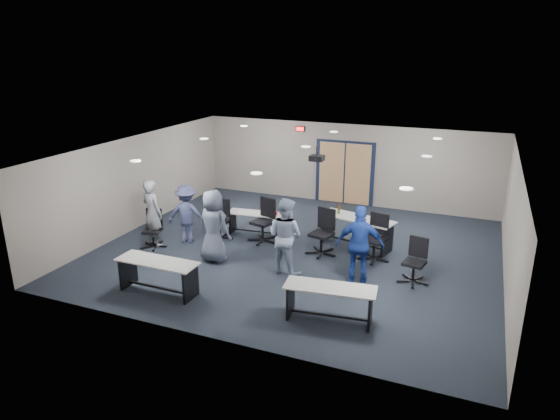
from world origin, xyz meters
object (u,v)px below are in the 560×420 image
at_px(table_front_left, 158,271).
at_px(table_front_right, 330,297).
at_px(person_navy, 360,245).
at_px(table_back_right, 356,226).
at_px(chair_loose_left, 152,229).
at_px(table_back_left, 256,220).
at_px(chair_back_d, 374,238).
at_px(chair_back_b, 262,221).
at_px(chair_loose_right, 414,261).
at_px(person_back, 187,214).
at_px(person_gray, 152,213).
at_px(person_plaid, 214,226).
at_px(chair_back_a, 219,220).
at_px(person_lightblue, 285,236).
at_px(chair_back_c, 321,233).

distance_m(table_front_left, table_front_right, 3.79).
height_order(table_front_right, person_navy, person_navy).
bearing_deg(table_back_right, chair_loose_left, -142.69).
distance_m(table_back_left, chair_back_d, 3.53).
distance_m(chair_back_b, chair_loose_right, 4.31).
xyz_separation_m(chair_back_b, person_back, (-1.87, -0.82, 0.21)).
height_order(chair_back_d, person_gray, person_gray).
height_order(person_plaid, person_back, person_plaid).
height_order(table_front_right, table_back_left, table_back_left).
xyz_separation_m(table_front_right, table_back_left, (-3.32, 3.70, -0.05)).
xyz_separation_m(table_front_right, chair_back_d, (0.18, 3.20, 0.09)).
bearing_deg(person_plaid, chair_back_d, -148.89).
height_order(chair_back_a, person_lightblue, person_lightblue).
bearing_deg(chair_loose_right, table_front_left, -141.70).
distance_m(person_navy, person_back, 4.96).
relative_size(chair_loose_left, person_plaid, 0.56).
bearing_deg(chair_back_c, table_front_right, -57.36).
height_order(chair_back_d, chair_loose_left, chair_back_d).
xyz_separation_m(table_front_left, chair_loose_right, (5.06, 2.59, 0.01)).
relative_size(table_front_left, chair_back_d, 1.57).
relative_size(person_gray, person_plaid, 1.00).
relative_size(table_back_right, person_navy, 1.16).
height_order(table_front_left, chair_back_c, chair_back_c).
bearing_deg(chair_back_b, chair_back_a, -152.62).
distance_m(chair_loose_right, person_gray, 6.79).
xyz_separation_m(chair_back_a, chair_back_d, (4.28, 0.19, 0.04)).
bearing_deg(person_plaid, chair_back_c, -141.05).
xyz_separation_m(table_back_left, chair_loose_right, (4.60, -1.41, 0.08)).
height_order(table_back_left, person_navy, person_navy).
xyz_separation_m(table_back_left, person_lightblue, (1.70, -2.00, 0.48)).
bearing_deg(person_lightblue, chair_back_a, -14.04).
bearing_deg(table_front_left, chair_loose_left, 128.96).
height_order(chair_back_d, chair_loose_right, chair_back_d).
bearing_deg(table_back_left, table_back_right, -1.75).
xyz_separation_m(table_front_right, person_gray, (-5.48, 1.90, 0.42)).
bearing_deg(chair_back_b, person_navy, -11.57).
height_order(chair_loose_right, person_back, person_back).
distance_m(chair_loose_left, person_back, 0.99).
distance_m(chair_back_d, person_back, 5.03).
bearing_deg(chair_loose_right, chair_back_c, 173.98).
xyz_separation_m(table_front_left, table_back_left, (0.46, 4.00, -0.07)).
bearing_deg(person_plaid, person_back, -23.92).
bearing_deg(chair_back_d, chair_loose_right, -26.97).
height_order(chair_back_a, person_navy, person_navy).
bearing_deg(chair_back_b, person_lightblue, -36.44).
distance_m(table_front_left, table_back_left, 4.03).
distance_m(chair_loose_left, person_gray, 0.43).
xyz_separation_m(chair_back_b, chair_loose_left, (-2.52, -1.51, -0.09)).
bearing_deg(chair_back_a, chair_back_c, -5.32).
relative_size(table_back_left, person_back, 1.00).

